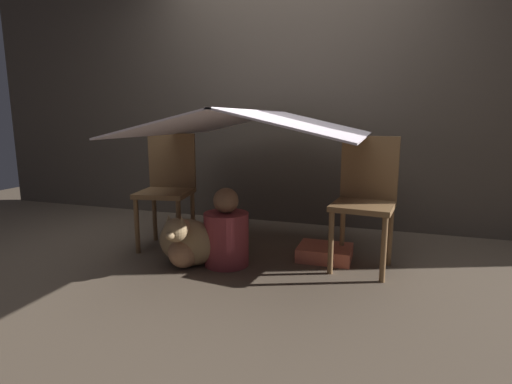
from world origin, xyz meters
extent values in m
plane|color=brown|center=(0.00, 0.00, 0.00)|extent=(8.80, 8.80, 0.00)
cube|color=#4C4238|center=(0.00, 1.27, 1.25)|extent=(7.00, 0.05, 2.50)
cylinder|color=brown|center=(-0.90, -0.02, 0.21)|extent=(0.04, 0.04, 0.43)
cylinder|color=brown|center=(-0.56, 0.03, 0.21)|extent=(0.04, 0.04, 0.43)
cylinder|color=brown|center=(-0.95, 0.31, 0.21)|extent=(0.04, 0.04, 0.43)
cylinder|color=brown|center=(-0.62, 0.36, 0.21)|extent=(0.04, 0.04, 0.43)
cube|color=brown|center=(-0.76, 0.17, 0.44)|extent=(0.45, 0.45, 0.04)
cube|color=brown|center=(-0.79, 0.35, 0.68)|extent=(0.39, 0.09, 0.44)
cylinder|color=brown|center=(0.57, 0.02, 0.21)|extent=(0.04, 0.04, 0.43)
cylinder|color=brown|center=(0.90, -0.02, 0.21)|extent=(0.04, 0.04, 0.43)
cylinder|color=brown|center=(0.61, 0.36, 0.21)|extent=(0.04, 0.04, 0.43)
cylinder|color=brown|center=(0.94, 0.32, 0.21)|extent=(0.04, 0.04, 0.43)
cube|color=brown|center=(0.76, 0.17, 0.44)|extent=(0.43, 0.43, 0.04)
cube|color=brown|center=(0.78, 0.35, 0.68)|extent=(0.39, 0.08, 0.44)
cube|color=silver|center=(-0.38, 0.17, 0.99)|extent=(0.76, 1.59, 0.18)
cube|color=silver|center=(0.38, 0.17, 0.99)|extent=(0.76, 1.59, 0.18)
cube|color=silver|center=(0.00, 0.17, 1.08)|extent=(0.04, 1.59, 0.01)
cylinder|color=maroon|center=(-0.15, -0.03, 0.19)|extent=(0.31, 0.31, 0.38)
sphere|color=brown|center=(-0.15, -0.03, 0.46)|extent=(0.18, 0.18, 0.18)
ellipsoid|color=#9E7F56|center=(-0.40, -0.13, 0.17)|extent=(0.44, 0.21, 0.34)
sphere|color=#9E7F56|center=(-0.40, -0.30, 0.30)|extent=(0.16, 0.16, 0.16)
ellipsoid|color=#9E7F56|center=(-0.40, -0.37, 0.28)|extent=(0.06, 0.08, 0.06)
cone|color=#9E7F56|center=(-0.45, -0.30, 0.36)|extent=(0.06, 0.06, 0.07)
cone|color=#9E7F56|center=(-0.36, -0.30, 0.36)|extent=(0.06, 0.06, 0.07)
cube|color=#CC664C|center=(0.50, 0.29, 0.05)|extent=(0.38, 0.31, 0.10)
sphere|color=tan|center=(-0.41, -0.18, 0.11)|extent=(0.22, 0.22, 0.22)
sphere|color=tan|center=(-0.41, -0.18, 0.28)|extent=(0.13, 0.13, 0.13)
camera|label=1|loc=(0.89, -2.54, 1.02)|focal=28.00mm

